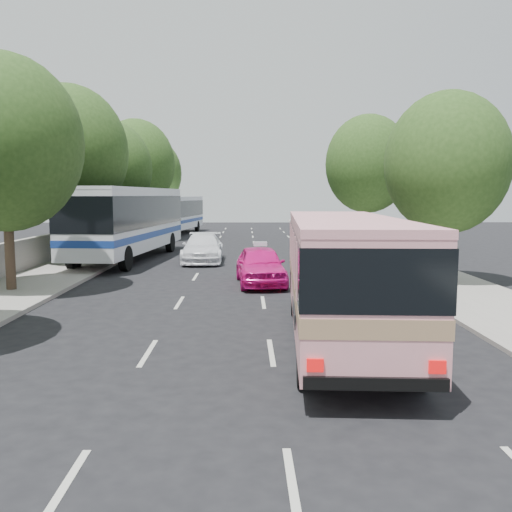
{
  "coord_description": "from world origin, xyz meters",
  "views": [
    {
      "loc": [
        0.42,
        -14.43,
        3.68
      ],
      "look_at": [
        0.75,
        4.16,
        1.6
      ],
      "focal_mm": 38.0,
      "sensor_mm": 36.0,
      "label": 1
    }
  ],
  "objects_px": {
    "white_pickup": "(203,248)",
    "pink_taxi": "(260,265)",
    "tour_coach_front": "(129,217)",
    "tour_coach_rear": "(177,211)",
    "pink_bus": "(343,265)"
  },
  "relations": [
    {
      "from": "pink_taxi",
      "to": "tour_coach_rear",
      "type": "bearing_deg",
      "value": 99.5
    },
    {
      "from": "white_pickup",
      "to": "pink_taxi",
      "type": "bearing_deg",
      "value": -69.9
    },
    {
      "from": "white_pickup",
      "to": "tour_coach_rear",
      "type": "distance_m",
      "value": 22.59
    },
    {
      "from": "pink_bus",
      "to": "tour_coach_rear",
      "type": "distance_m",
      "value": 39.78
    },
    {
      "from": "pink_taxi",
      "to": "white_pickup",
      "type": "bearing_deg",
      "value": 107.14
    },
    {
      "from": "pink_taxi",
      "to": "white_pickup",
      "type": "height_order",
      "value": "pink_taxi"
    },
    {
      "from": "white_pickup",
      "to": "tour_coach_front",
      "type": "height_order",
      "value": "tour_coach_front"
    },
    {
      "from": "pink_bus",
      "to": "tour_coach_front",
      "type": "distance_m",
      "value": 20.0
    },
    {
      "from": "white_pickup",
      "to": "tour_coach_front",
      "type": "bearing_deg",
      "value": 163.29
    },
    {
      "from": "pink_bus",
      "to": "tour_coach_front",
      "type": "bearing_deg",
      "value": 120.9
    },
    {
      "from": "tour_coach_front",
      "to": "tour_coach_rear",
      "type": "height_order",
      "value": "tour_coach_front"
    },
    {
      "from": "white_pickup",
      "to": "tour_coach_rear",
      "type": "relative_size",
      "value": 0.44
    },
    {
      "from": "tour_coach_front",
      "to": "white_pickup",
      "type": "bearing_deg",
      "value": -9.86
    },
    {
      "from": "white_pickup",
      "to": "tour_coach_front",
      "type": "xyz_separation_m",
      "value": [
        -4.3,
        1.2,
        1.7
      ]
    },
    {
      "from": "pink_bus",
      "to": "tour_coach_rear",
      "type": "bearing_deg",
      "value": 106.9
    }
  ]
}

